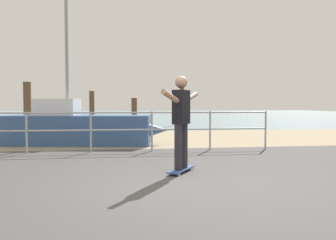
# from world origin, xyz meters

# --- Properties ---
(ground_plane) EXTENTS (24.00, 10.00, 0.04)m
(ground_plane) POSITION_xyz_m (0.00, -1.00, 0.00)
(ground_plane) COLOR #474444
(ground_plane) RESTS_ON ground
(beach_strip) EXTENTS (24.00, 6.00, 0.04)m
(beach_strip) POSITION_xyz_m (0.00, 7.00, 0.00)
(beach_strip) COLOR tan
(beach_strip) RESTS_ON ground
(sea_surface) EXTENTS (72.00, 50.00, 0.04)m
(sea_surface) POSITION_xyz_m (0.00, 35.00, 0.00)
(sea_surface) COLOR #75939E
(sea_surface) RESTS_ON ground
(railing_fence) EXTENTS (9.38, 0.05, 1.05)m
(railing_fence) POSITION_xyz_m (-1.69, 3.60, 0.69)
(railing_fence) COLOR #9EA0A5
(railing_fence) RESTS_ON ground
(sailboat) EXTENTS (5.06, 2.05, 4.51)m
(sailboat) POSITION_xyz_m (-2.08, 5.36, 0.52)
(sailboat) COLOR #335184
(sailboat) RESTS_ON ground
(skateboard) EXTENTS (0.61, 0.78, 0.08)m
(skateboard) POSITION_xyz_m (0.14, 0.81, 0.07)
(skateboard) COLOR #334C8C
(skateboard) RESTS_ON ground
(skateboarder) EXTENTS (0.88, 1.25, 1.65)m
(skateboarder) POSITION_xyz_m (0.14, 0.81, 1.02)
(skateboarder) COLOR #26262B
(skateboarder) RESTS_ON skateboard
(groyne_post_0) EXTENTS (0.38, 0.38, 2.36)m
(groyne_post_0) POSITION_xyz_m (-5.64, 12.58, 1.18)
(groyne_post_0) COLOR #513826
(groyne_post_0) RESTS_ON ground
(groyne_post_1) EXTENTS (0.33, 0.33, 2.11)m
(groyne_post_1) POSITION_xyz_m (-2.87, 17.23, 1.05)
(groyne_post_1) COLOR #513826
(groyne_post_1) RESTS_ON ground
(groyne_post_2) EXTENTS (0.37, 0.37, 1.67)m
(groyne_post_2) POSITION_xyz_m (-0.10, 17.36, 0.83)
(groyne_post_2) COLOR #513826
(groyne_post_2) RESTS_ON ground
(groyne_post_3) EXTENTS (0.25, 0.25, 2.39)m
(groyne_post_3) POSITION_xyz_m (2.67, 14.71, 1.20)
(groyne_post_3) COLOR #513826
(groyne_post_3) RESTS_ON ground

